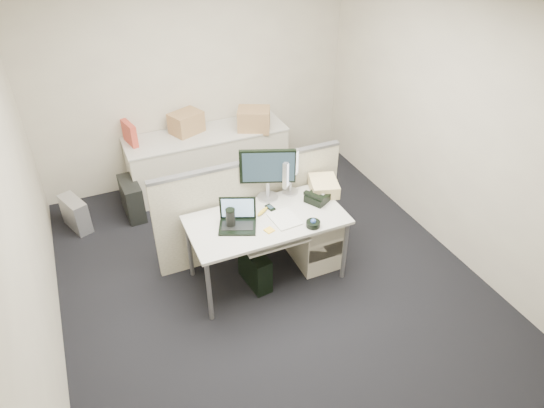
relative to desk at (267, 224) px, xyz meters
name	(u,v)px	position (x,y,z in m)	size (l,w,h in m)	color
floor	(267,275)	(0.00, 0.00, -0.67)	(4.00, 4.50, 0.01)	black
wall_back	(194,77)	(0.00, 2.25, 0.69)	(4.00, 0.02, 2.70)	#B5AC9A
wall_front	(433,359)	(0.00, -2.25, 0.69)	(4.00, 0.02, 2.70)	#B5AC9A
wall_left	(17,216)	(-2.00, 0.00, 0.69)	(0.02, 4.50, 2.70)	#B5AC9A
wall_right	(448,122)	(2.00, 0.00, 0.69)	(0.02, 4.50, 2.70)	#B5AC9A
desk	(267,224)	(0.00, 0.00, 0.00)	(1.50, 0.75, 0.73)	silver
keyboard_tray	(274,239)	(0.00, -0.18, -0.04)	(0.62, 0.32, 0.02)	silver
drawer_pedestal	(313,234)	(0.55, 0.05, -0.34)	(0.40, 0.55, 0.65)	beige
cubicle_partition	(250,209)	(0.00, 0.45, -0.11)	(2.00, 0.06, 1.10)	beige
back_counter	(208,160)	(0.00, 1.93, -0.30)	(2.00, 0.60, 0.72)	beige
monitor_main	(268,175)	(0.15, 0.32, 0.34)	(0.55, 0.21, 0.55)	black
monitor_small	(291,175)	(0.40, 0.32, 0.27)	(0.34, 0.17, 0.42)	#B7B7BC
laptop	(237,217)	(-0.30, -0.02, 0.19)	(0.34, 0.25, 0.25)	black
trackball	(313,224)	(0.35, -0.28, 0.09)	(0.13, 0.13, 0.05)	black
desk_phone	(319,197)	(0.60, 0.08, 0.10)	(0.25, 0.20, 0.08)	black
paper_stack	(284,219)	(0.15, -0.08, 0.07)	(0.24, 0.30, 0.01)	silver
sticky_pad	(269,230)	(-0.05, -0.18, 0.07)	(0.08, 0.08, 0.01)	yellow
travel_mug	(231,219)	(-0.35, 0.02, 0.16)	(0.09, 0.09, 0.18)	black
banana	(262,211)	(0.00, 0.10, 0.08)	(0.16, 0.04, 0.04)	yellow
cellphone	(270,208)	(0.10, 0.14, 0.07)	(0.06, 0.11, 0.01)	black
manila_folders	(324,186)	(0.72, 0.20, 0.13)	(0.27, 0.34, 0.13)	#CCC07A
keyboard	(268,236)	(-0.05, -0.14, -0.02)	(0.41, 0.15, 0.02)	black
pc_tower_desk	(255,268)	(-0.15, -0.05, -0.47)	(0.17, 0.41, 0.39)	black
pc_tower_spare_dark	(132,199)	(-1.05, 1.63, -0.44)	(0.20, 0.49, 0.46)	black
pc_tower_spare_silver	(75,214)	(-1.70, 1.63, -0.47)	(0.17, 0.41, 0.39)	#B7B7BC
cardboard_box_left	(186,123)	(-0.20, 2.05, 0.20)	(0.38, 0.28, 0.28)	#A0754E
cardboard_box_right	(254,120)	(0.60, 1.81, 0.20)	(0.39, 0.31, 0.29)	#A0754E
red_binder	(130,134)	(-0.90, 2.03, 0.20)	(0.07, 0.31, 0.29)	#BD3D2D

